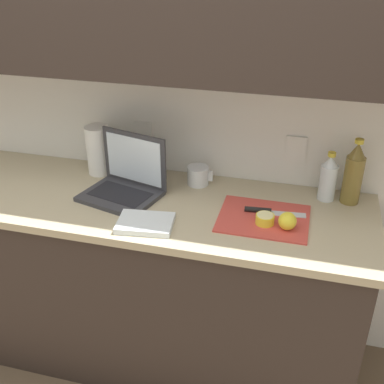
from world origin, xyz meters
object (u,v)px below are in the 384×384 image
(cutting_board, at_px, (264,218))
(measuring_cup, at_px, (198,175))
(knife, at_px, (265,211))
(bottle_green_soda, at_px, (328,178))
(bottle_oil_tall, at_px, (354,174))
(paper_towel_roll, at_px, (99,150))
(lemon_whole_beside, at_px, (287,221))
(lemon_half_cut, at_px, (265,219))
(laptop, at_px, (126,181))

(cutting_board, relative_size, measuring_cup, 3.05)
(knife, relative_size, bottle_green_soda, 1.14)
(bottle_oil_tall, xyz_separation_m, paper_towel_roll, (-1.16, -0.01, -0.02))
(lemon_whole_beside, bearing_deg, lemon_half_cut, 168.23)
(bottle_green_soda, relative_size, bottle_oil_tall, 0.76)
(bottle_oil_tall, bearing_deg, bottle_green_soda, -180.00)
(knife, relative_size, lemon_half_cut, 3.38)
(bottle_oil_tall, bearing_deg, cutting_board, -144.90)
(lemon_whole_beside, relative_size, bottle_oil_tall, 0.24)
(bottle_green_soda, height_order, bottle_oil_tall, bottle_oil_tall)
(bottle_oil_tall, relative_size, measuring_cup, 2.45)
(lemon_whole_beside, xyz_separation_m, paper_towel_roll, (-0.92, 0.29, 0.07))
(cutting_board, relative_size, paper_towel_roll, 1.54)
(cutting_board, xyz_separation_m, bottle_oil_tall, (0.34, 0.24, 0.13))
(bottle_green_soda, bearing_deg, paper_towel_roll, -179.48)
(lemon_half_cut, bearing_deg, measuring_cup, 141.16)
(lemon_half_cut, bearing_deg, bottle_oil_tall, 40.34)
(paper_towel_roll, bearing_deg, lemon_whole_beside, -17.50)
(knife, height_order, lemon_half_cut, lemon_half_cut)
(laptop, distance_m, lemon_half_cut, 0.64)
(bottle_green_soda, xyz_separation_m, paper_towel_roll, (-1.06, -0.01, 0.02))
(laptop, height_order, measuring_cup, laptop)
(lemon_whole_beside, relative_size, measuring_cup, 0.60)
(knife, bearing_deg, bottle_green_soda, 33.97)
(laptop, relative_size, bottle_oil_tall, 1.29)
(cutting_board, distance_m, paper_towel_roll, 0.86)
(lemon_half_cut, height_order, measuring_cup, measuring_cup)
(laptop, distance_m, measuring_cup, 0.34)
(laptop, height_order, bottle_green_soda, laptop)
(knife, bearing_deg, bottle_oil_tall, 24.80)
(knife, height_order, bottle_green_soda, bottle_green_soda)
(bottle_green_soda, bearing_deg, knife, -140.50)
(lemon_half_cut, height_order, bottle_green_soda, bottle_green_soda)
(paper_towel_roll, bearing_deg, lemon_half_cut, -18.09)
(bottle_oil_tall, bearing_deg, knife, -149.66)
(laptop, height_order, paper_towel_roll, laptop)
(knife, height_order, paper_towel_roll, paper_towel_roll)
(cutting_board, bearing_deg, bottle_green_soda, 44.75)
(cutting_board, distance_m, knife, 0.04)
(laptop, bearing_deg, measuring_cup, 45.50)
(knife, distance_m, paper_towel_roll, 0.85)
(bottle_oil_tall, bearing_deg, lemon_half_cut, -139.66)
(lemon_half_cut, xyz_separation_m, bottle_oil_tall, (0.33, 0.28, 0.11))
(lemon_whole_beside, bearing_deg, paper_towel_roll, 162.50)
(paper_towel_roll, bearing_deg, measuring_cup, 0.55)
(paper_towel_roll, bearing_deg, cutting_board, -15.60)
(cutting_board, bearing_deg, paper_towel_roll, 164.40)
(laptop, xyz_separation_m, bottle_green_soda, (0.86, 0.18, 0.04))
(cutting_board, distance_m, measuring_cup, 0.41)
(paper_towel_roll, bearing_deg, bottle_green_soda, 0.52)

